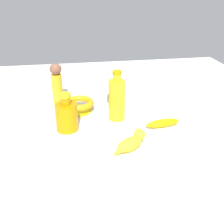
{
  "coord_description": "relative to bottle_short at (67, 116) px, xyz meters",
  "views": [
    {
      "loc": [
        -0.18,
        -1.13,
        0.6
      ],
      "look_at": [
        0.0,
        0.0,
        0.04
      ],
      "focal_mm": 44.33,
      "sensor_mm": 36.0,
      "label": 1
    }
  ],
  "objects": [
    {
      "name": "ground",
      "position": [
        0.21,
        0.05,
        -0.07
      ],
      "size": [
        2.0,
        2.0,
        0.0
      ],
      "primitive_type": "plane",
      "color": "silver"
    },
    {
      "name": "banana",
      "position": [
        0.42,
        -0.05,
        -0.05
      ],
      "size": [
        0.16,
        0.06,
        0.04
      ],
      "primitive_type": "ellipsoid",
      "rotation": [
        0.0,
        0.0,
        0.12
      ],
      "color": "#CCA409",
      "rests_on": "ground"
    },
    {
      "name": "bottle_tall",
      "position": [
        0.23,
        0.07,
        0.03
      ],
      "size": [
        0.08,
        0.08,
        0.23
      ],
      "color": "gold",
      "rests_on": "ground"
    },
    {
      "name": "person_figure_adult",
      "position": [
        -0.04,
        0.3,
        0.04
      ],
      "size": [
        0.06,
        0.06,
        0.21
      ],
      "color": "gold",
      "rests_on": "ground"
    },
    {
      "name": "bottle_short",
      "position": [
        0.0,
        0.0,
        0.0
      ],
      "size": [
        0.1,
        0.1,
        0.17
      ],
      "color": "#BC8606",
      "rests_on": "ground"
    },
    {
      "name": "cat_figurine",
      "position": [
        0.24,
        -0.2,
        -0.04
      ],
      "size": [
        0.14,
        0.11,
        0.08
      ],
      "color": "yellow",
      "rests_on": "ground"
    },
    {
      "name": "nail_polish_jar",
      "position": [
        0.23,
        0.27,
        -0.05
      ],
      "size": [
        0.03,
        0.03,
        0.04
      ],
      "color": "#224C2D",
      "rests_on": "ground"
    },
    {
      "name": "bowl",
      "position": [
        0.06,
        0.17,
        -0.03
      ],
      "size": [
        0.15,
        0.15,
        0.06
      ],
      "color": "yellow",
      "rests_on": "ground"
    }
  ]
}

